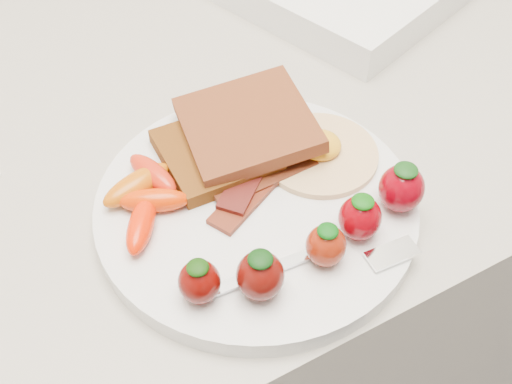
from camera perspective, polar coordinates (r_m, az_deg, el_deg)
counter at (r=1.00m, az=-4.31°, el=-12.15°), size 2.00×0.60×0.90m
plate at (r=0.54m, az=0.00°, el=-1.34°), size 0.27×0.27×0.02m
toast_lower at (r=0.56m, az=-3.57°, el=3.56°), size 0.10×0.10×0.01m
toast_upper at (r=0.57m, az=-0.79°, el=6.01°), size 0.13×0.13×0.03m
fried_egg at (r=0.57m, az=5.69°, el=3.61°), size 0.10×0.10×0.02m
bacon_strips at (r=0.54m, az=-0.01°, el=1.06°), size 0.11×0.09×0.01m
baby_carrots at (r=0.53m, az=-9.79°, el=-0.26°), size 0.07×0.11×0.02m
strawberries at (r=0.49m, az=5.80°, el=-3.84°), size 0.21×0.05×0.05m
fork at (r=0.49m, az=6.32°, el=-6.19°), size 0.16×0.05×0.00m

